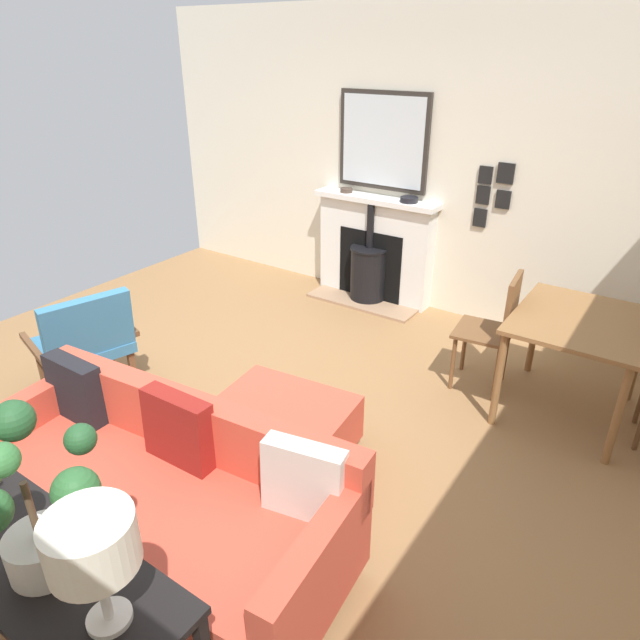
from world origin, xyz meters
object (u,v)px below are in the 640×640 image
fireplace (373,256)px  dining_table (579,332)px  console_table (0,541)px  armchair_accent (85,339)px  dining_chair_near_fireplace (497,324)px  potted_plant (27,499)px  mantel_bowl_near (346,190)px  table_lamp_far_end (92,546)px  sofa (157,495)px  ottoman (287,421)px  mantel_bowl_far (409,199)px

fireplace → dining_table: 2.34m
console_table → armchair_accent: bearing=-132.5°
dining_chair_near_fireplace → armchair_accent: bearing=-53.1°
dining_chair_near_fireplace → potted_plant: bearing=-9.9°
armchair_accent → mantel_bowl_near: bearing=170.5°
armchair_accent → table_lamp_far_end: size_ratio=2.02×
table_lamp_far_end → sofa: bearing=-136.3°
table_lamp_far_end → ottoman: bearing=-160.0°
sofa → table_lamp_far_end: 1.24m
mantel_bowl_near → table_lamp_far_end: table_lamp_far_end is taller
ottoman → table_lamp_far_end: table_lamp_far_end is taller
fireplace → sofa: bearing=11.7°
console_table → table_lamp_far_end: (0.00, 0.68, 0.40)m
console_table → dining_table: size_ratio=1.89×
mantel_bowl_near → armchair_accent: mantel_bowl_near is taller
mantel_bowl_far → sofa: bearing=6.0°
mantel_bowl_near → mantel_bowl_far: bearing=90.0°
sofa → console_table: (0.72, 0.01, 0.34)m
fireplace → console_table: 4.19m
ottoman → dining_table: bearing=137.5°
table_lamp_far_end → dining_table: table_lamp_far_end is taller
mantel_bowl_far → table_lamp_far_end: (4.13, 1.04, 0.00)m
armchair_accent → dining_chair_near_fireplace: size_ratio=0.93×
potted_plant → fireplace: bearing=-165.9°
mantel_bowl_near → table_lamp_far_end: (4.13, 1.72, 0.00)m
ottoman → potted_plant: bearing=8.5°
mantel_bowl_far → mantel_bowl_near: bearing=-90.0°
mantel_bowl_near → armchair_accent: size_ratio=0.14×
sofa → dining_chair_near_fireplace: size_ratio=2.27×
sofa → ottoman: bearing=175.7°
mantel_bowl_near → table_lamp_far_end: bearing=22.7°
mantel_bowl_near → fireplace: bearing=88.4°
armchair_accent → console_table: bearing=47.5°
mantel_bowl_far → console_table: 4.17m
potted_plant → mantel_bowl_far: bearing=-170.6°
console_table → dining_chair_near_fireplace: 3.28m
mantel_bowl_far → ottoman: bearing=10.0°
console_table → fireplace: bearing=-170.2°
sofa → mantel_bowl_far: bearing=-174.0°
sofa → potted_plant: potted_plant is taller
mantel_bowl_far → sofa: 3.51m
potted_plant → mantel_bowl_near: bearing=-161.7°
sofa → fireplace: bearing=-168.3°
mantel_bowl_near → armchair_accent: bearing=-9.5°
ottoman → potted_plant: 1.87m
armchair_accent → potted_plant: (1.37, 1.82, 0.57)m
potted_plant → dining_chair_near_fireplace: size_ratio=0.65×
ottoman → sofa: bearing=-4.3°
fireplace → dining_table: bearing=65.4°
mantel_bowl_far → armchair_accent: (2.75, -1.14, -0.60)m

